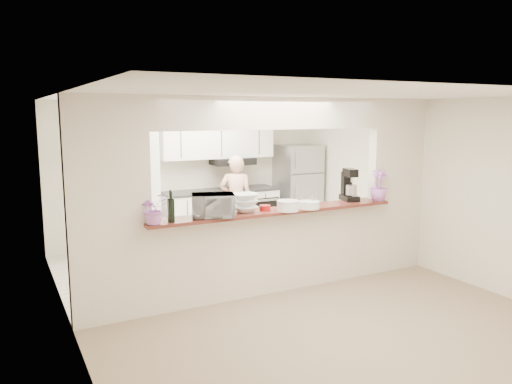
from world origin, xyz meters
TOP-DOWN VIEW (x-y plane):
  - floor at (0.00, 0.00)m, footprint 6.00×6.00m
  - tile_overlay at (0.00, 1.55)m, footprint 5.00×2.90m
  - partition at (0.00, 0.00)m, footprint 5.00×0.15m
  - bar_counter at (0.00, -0.00)m, footprint 3.40×0.38m
  - kitchen_cabinets at (-0.19, 2.72)m, footprint 3.15×0.62m
  - refrigerator at (2.05, 2.65)m, footprint 0.75×0.70m
  - flower_left at (-1.60, -0.15)m, footprint 0.39×0.36m
  - wine_bottle_a at (-1.40, -0.12)m, footprint 0.07×0.07m
  - wine_bottle_b at (-1.40, -0.15)m, footprint 0.07×0.07m
  - toaster_oven at (-0.88, -0.10)m, footprint 0.58×0.48m
  - serving_bowls at (-0.41, -0.01)m, footprint 0.33×0.33m
  - plate_stack_a at (0.10, -0.19)m, footprint 0.29×0.29m
  - plate_stack_b at (0.42, -0.19)m, footprint 0.27×0.27m
  - red_bowl at (-0.14, -0.03)m, footprint 0.14×0.14m
  - tan_bowl at (0.40, -0.03)m, footprint 0.14×0.14m
  - utensil_caddy at (0.45, -0.15)m, footprint 0.26×0.21m
  - stand_mixer at (1.25, 0.06)m, footprint 0.26×0.34m
  - flower_right at (1.60, -0.15)m, footprint 0.29×0.29m
  - person at (0.56, 2.30)m, footprint 0.69×0.62m

SIDE VIEW (x-z plane):
  - floor at x=0.00m, z-range 0.00..0.00m
  - tile_overlay at x=0.00m, z-range 0.00..0.01m
  - bar_counter at x=0.00m, z-range 0.03..1.12m
  - person at x=0.56m, z-range 0.00..1.58m
  - refrigerator at x=2.05m, z-range 0.00..1.70m
  - kitchen_cabinets at x=-0.19m, z-range -0.15..2.10m
  - tan_bowl at x=0.40m, z-range 1.09..1.15m
  - red_bowl at x=-0.14m, z-range 1.09..1.16m
  - plate_stack_b at x=0.42m, z-range 1.09..1.19m
  - plate_stack_a at x=0.10m, z-range 1.09..1.22m
  - utensil_caddy at x=0.45m, z-range 1.07..1.28m
  - serving_bowls at x=-0.41m, z-range 1.09..1.32m
  - wine_bottle_b at x=-1.40m, z-range 1.05..1.40m
  - toaster_oven at x=-0.88m, z-range 1.09..1.36m
  - wine_bottle_a at x=-1.40m, z-range 1.05..1.41m
  - flower_left at x=-1.60m, z-range 1.09..1.43m
  - stand_mixer at x=1.25m, z-range 1.07..1.52m
  - flower_right at x=1.60m, z-range 1.09..1.53m
  - partition at x=0.00m, z-range 0.23..2.73m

